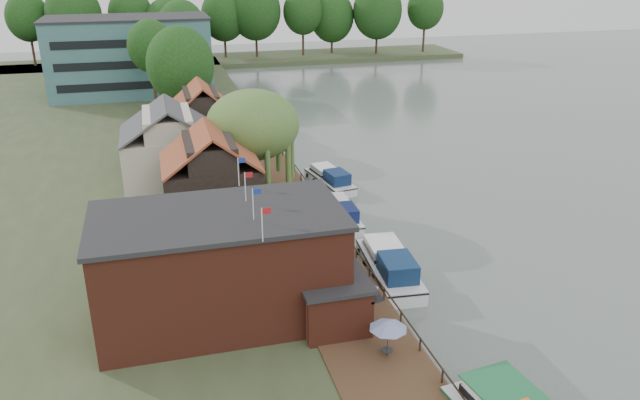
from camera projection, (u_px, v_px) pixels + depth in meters
ground at (442, 289)px, 45.68m from camera, size 260.00×260.00×0.00m
land_bank at (59, 167)px, 69.55m from camera, size 50.00×140.00×1.00m
quay_deck at (303, 232)px, 52.30m from camera, size 6.00×50.00×0.10m
quay_rail at (332, 222)px, 53.23m from camera, size 0.20×49.00×1.00m
pub at (252, 262)px, 39.65m from camera, size 20.00×11.00×7.30m
hotel_block at (130, 56)px, 100.32m from camera, size 25.40×12.40×12.30m
cottage_a at (211, 177)px, 52.61m from camera, size 8.60×7.60×8.50m
cottage_b at (169, 146)px, 60.83m from camera, size 9.60×8.60×8.50m
cottage_c at (202, 121)px, 69.86m from camera, size 7.60×7.60×8.50m
willow at (254, 145)px, 57.81m from camera, size 8.60×8.60×10.43m
umbrella_0 at (388, 338)px, 35.99m from camera, size 2.25×2.25×2.38m
umbrella_1 at (362, 298)px, 40.09m from camera, size 2.15×2.15×2.38m
umbrella_2 at (338, 283)px, 41.85m from camera, size 2.19×2.19×2.38m
umbrella_3 at (334, 262)px, 44.73m from camera, size 2.22×2.22×2.38m
umbrella_4 at (318, 244)px, 47.49m from camera, size 2.39×2.39×2.38m
umbrella_5 at (314, 229)px, 50.01m from camera, size 2.20×2.20×2.38m
cruiser_0 at (390, 262)px, 46.86m from camera, size 4.29×10.74×2.57m
cruiser_1 at (340, 211)px, 56.60m from camera, size 3.22×9.05×2.13m
cruiser_2 at (330, 177)px, 65.02m from camera, size 4.38×9.34×2.14m
swan at (504, 379)px, 35.80m from camera, size 0.44×0.44×0.44m
bank_tree_0 at (182, 81)px, 78.31m from camera, size 8.40×8.40×13.54m
bank_tree_1 at (186, 82)px, 84.20m from camera, size 6.41×6.41×10.97m
bank_tree_2 at (153, 65)px, 90.69m from camera, size 6.64×6.64×12.96m
bank_tree_3 at (165, 49)px, 107.99m from camera, size 7.17×7.17×12.02m
bank_tree_4 at (182, 37)px, 115.70m from camera, size 8.94×8.94×13.69m
bank_tree_5 at (175, 37)px, 124.08m from camera, size 8.73×8.73×11.70m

